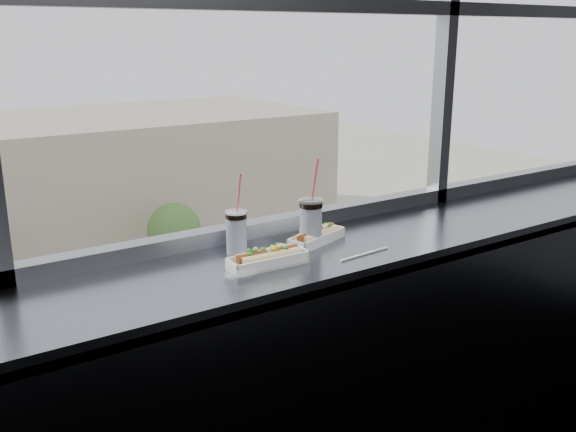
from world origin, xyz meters
TOP-DOWN VIEW (x-y plane):
  - wall_back_lower at (0.00, 1.50)m, footprint 6.00×0.00m
  - counter at (0.00, 1.23)m, footprint 6.00×0.55m
  - counter_fascia at (0.00, 0.97)m, footprint 6.00×0.04m
  - hotdog_tray_left at (-0.19, 1.17)m, footprint 0.30×0.11m
  - hotdog_tray_right at (0.11, 1.28)m, footprint 0.29×0.17m
  - soda_cup_left at (-0.21, 1.35)m, footprint 0.08×0.08m
  - soda_cup_right at (0.07, 1.27)m, footprint 0.09×0.09m
  - loose_straw at (0.17, 1.07)m, footprint 0.24×0.03m
  - wrapper at (-0.32, 1.13)m, footprint 0.11×0.08m
  - car_near_e at (15.59, 17.50)m, footprint 3.09×6.66m
  - car_far_c at (13.31, 25.50)m, footprint 3.63×6.92m
  - car_near_d at (5.42, 17.50)m, footprint 3.17×6.86m
  - pedestrian_c at (6.37, 30.50)m, footprint 0.71×0.94m
  - tree_right at (11.73, 29.50)m, footprint 2.83×2.83m

SIDE VIEW (x-z plane):
  - pedestrian_c at x=6.37m, z-range -10.96..-8.84m
  - car_near_e at x=15.59m, z-range -10.94..-8.77m
  - car_far_c at x=13.31m, z-range -10.94..-8.74m
  - car_near_d at x=5.42m, z-range -10.94..-8.70m
  - tree_right at x=11.73m, z-range -10.21..-5.80m
  - wall_back_lower at x=0.00m, z-range -2.45..3.55m
  - counter_fascia at x=0.00m, z-range 0.03..1.07m
  - counter at x=0.00m, z-range 1.04..1.10m
  - loose_straw at x=0.17m, z-range 1.10..1.11m
  - wrapper at x=-0.32m, z-range 1.10..1.13m
  - hotdog_tray_right at x=0.11m, z-range 1.09..1.16m
  - hotdog_tray_left at x=-0.19m, z-range 1.09..1.17m
  - soda_cup_left at x=-0.21m, z-range 1.04..1.34m
  - soda_cup_right at x=0.07m, z-range 1.03..1.37m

